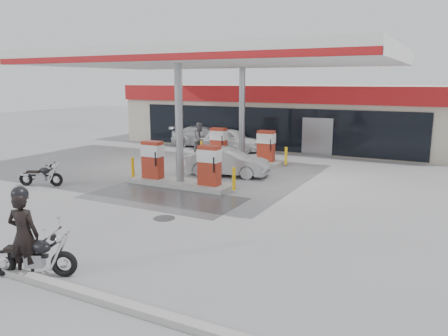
{
  "coord_description": "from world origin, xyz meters",
  "views": [
    {
      "loc": [
        9.85,
        -12.91,
        4.3
      ],
      "look_at": [
        2.68,
        0.82,
        1.2
      ],
      "focal_mm": 35.0,
      "sensor_mm": 36.0,
      "label": 1
    }
  ],
  "objects_px": {
    "pump_island_near": "(180,169)",
    "attendant": "(200,139)",
    "biker_main": "(24,235)",
    "parked_motorcycle": "(42,176)",
    "hatchback_silver": "(227,162)",
    "main_motorcycle": "(34,257)",
    "parked_car_left": "(206,136)",
    "sedan_white": "(231,139)",
    "pump_island_far": "(242,149)"
  },
  "relations": [
    {
      "from": "main_motorcycle",
      "to": "sedan_white",
      "type": "bearing_deg",
      "value": 77.44
    },
    {
      "from": "pump_island_far",
      "to": "hatchback_silver",
      "type": "xyz_separation_m",
      "value": [
        0.84,
        -3.33,
        -0.08
      ]
    },
    {
      "from": "biker_main",
      "to": "hatchback_silver",
      "type": "distance_m",
      "value": 11.57
    },
    {
      "from": "biker_main",
      "to": "parked_motorcycle",
      "type": "relative_size",
      "value": 1.1
    },
    {
      "from": "attendant",
      "to": "parked_car_left",
      "type": "xyz_separation_m",
      "value": [
        -1.31,
        3.0,
        -0.28
      ]
    },
    {
      "from": "pump_island_near",
      "to": "main_motorcycle",
      "type": "xyz_separation_m",
      "value": [
        1.88,
        -8.78,
        -0.26
      ]
    },
    {
      "from": "pump_island_far",
      "to": "hatchback_silver",
      "type": "bearing_deg",
      "value": -75.87
    },
    {
      "from": "sedan_white",
      "to": "parked_car_left",
      "type": "xyz_separation_m",
      "value": [
        -2.23,
        0.8,
        -0.03
      ]
    },
    {
      "from": "attendant",
      "to": "hatchback_silver",
      "type": "relative_size",
      "value": 0.5
    },
    {
      "from": "pump_island_near",
      "to": "attendant",
      "type": "bearing_deg",
      "value": 114.5
    },
    {
      "from": "biker_main",
      "to": "parked_car_left",
      "type": "height_order",
      "value": "biker_main"
    },
    {
      "from": "biker_main",
      "to": "sedan_white",
      "type": "bearing_deg",
      "value": -94.84
    },
    {
      "from": "parked_car_left",
      "to": "main_motorcycle",
      "type": "bearing_deg",
      "value": -170.11
    },
    {
      "from": "sedan_white",
      "to": "hatchback_silver",
      "type": "relative_size",
      "value": 1.09
    },
    {
      "from": "parked_motorcycle",
      "to": "attendant",
      "type": "bearing_deg",
      "value": 55.77
    },
    {
      "from": "biker_main",
      "to": "parked_motorcycle",
      "type": "bearing_deg",
      "value": -59.38
    },
    {
      "from": "pump_island_near",
      "to": "attendant",
      "type": "height_order",
      "value": "attendant"
    },
    {
      "from": "pump_island_near",
      "to": "hatchback_silver",
      "type": "bearing_deg",
      "value": 72.57
    },
    {
      "from": "main_motorcycle",
      "to": "parked_car_left",
      "type": "relative_size",
      "value": 0.4
    },
    {
      "from": "biker_main",
      "to": "attendant",
      "type": "height_order",
      "value": "biker_main"
    },
    {
      "from": "pump_island_near",
      "to": "attendant",
      "type": "xyz_separation_m",
      "value": [
        -3.19,
        7.0,
        0.25
      ]
    },
    {
      "from": "parked_motorcycle",
      "to": "parked_car_left",
      "type": "xyz_separation_m",
      "value": [
        0.55,
        12.75,
        0.25
      ]
    },
    {
      "from": "main_motorcycle",
      "to": "pump_island_far",
      "type": "bearing_deg",
      "value": 71.7
    },
    {
      "from": "pump_island_near",
      "to": "parked_motorcycle",
      "type": "bearing_deg",
      "value": -151.38
    },
    {
      "from": "pump_island_far",
      "to": "main_motorcycle",
      "type": "height_order",
      "value": "pump_island_far"
    },
    {
      "from": "biker_main",
      "to": "main_motorcycle",
      "type": "bearing_deg",
      "value": -170.57
    },
    {
      "from": "attendant",
      "to": "hatchback_silver",
      "type": "height_order",
      "value": "attendant"
    },
    {
      "from": "pump_island_far",
      "to": "sedan_white",
      "type": "xyz_separation_m",
      "value": [
        -2.27,
        3.2,
        0.0
      ]
    },
    {
      "from": "biker_main",
      "to": "parked_car_left",
      "type": "distance_m",
      "value": 19.86
    },
    {
      "from": "attendant",
      "to": "hatchback_silver",
      "type": "bearing_deg",
      "value": -131.38
    },
    {
      "from": "pump_island_far",
      "to": "biker_main",
      "type": "xyz_separation_m",
      "value": [
        1.71,
        -14.86,
        0.26
      ]
    },
    {
      "from": "pump_island_far",
      "to": "hatchback_silver",
      "type": "relative_size",
      "value": 1.34
    },
    {
      "from": "pump_island_near",
      "to": "biker_main",
      "type": "distance_m",
      "value": 9.03
    },
    {
      "from": "biker_main",
      "to": "hatchback_silver",
      "type": "bearing_deg",
      "value": -102.95
    },
    {
      "from": "parked_motorcycle",
      "to": "sedan_white",
      "type": "bearing_deg",
      "value": 53.46
    },
    {
      "from": "main_motorcycle",
      "to": "hatchback_silver",
      "type": "bearing_deg",
      "value": 69.65
    },
    {
      "from": "parked_motorcycle",
      "to": "sedan_white",
      "type": "relative_size",
      "value": 0.42
    },
    {
      "from": "biker_main",
      "to": "attendant",
      "type": "distance_m",
      "value": 16.6
    },
    {
      "from": "main_motorcycle",
      "to": "parked_motorcycle",
      "type": "bearing_deg",
      "value": 113.45
    },
    {
      "from": "pump_island_far",
      "to": "parked_car_left",
      "type": "bearing_deg",
      "value": 138.37
    },
    {
      "from": "main_motorcycle",
      "to": "biker_main",
      "type": "height_order",
      "value": "biker_main"
    },
    {
      "from": "main_motorcycle",
      "to": "hatchback_silver",
      "type": "relative_size",
      "value": 0.49
    },
    {
      "from": "parked_motorcycle",
      "to": "parked_car_left",
      "type": "height_order",
      "value": "parked_car_left"
    },
    {
      "from": "hatchback_silver",
      "to": "parked_car_left",
      "type": "relative_size",
      "value": 0.82
    },
    {
      "from": "pump_island_near",
      "to": "biker_main",
      "type": "relative_size",
      "value": 2.64
    },
    {
      "from": "biker_main",
      "to": "parked_car_left",
      "type": "xyz_separation_m",
      "value": [
        -6.21,
        18.86,
        -0.29
      ]
    },
    {
      "from": "parked_motorcycle",
      "to": "attendant",
      "type": "xyz_separation_m",
      "value": [
        1.86,
        9.75,
        0.54
      ]
    },
    {
      "from": "pump_island_near",
      "to": "sedan_white",
      "type": "xyz_separation_m",
      "value": [
        -2.27,
        9.2,
        0.0
      ]
    },
    {
      "from": "parked_motorcycle",
      "to": "hatchback_silver",
      "type": "xyz_separation_m",
      "value": [
        5.89,
        5.42,
        0.21
      ]
    },
    {
      "from": "pump_island_near",
      "to": "pump_island_far",
      "type": "relative_size",
      "value": 1.0
    }
  ]
}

